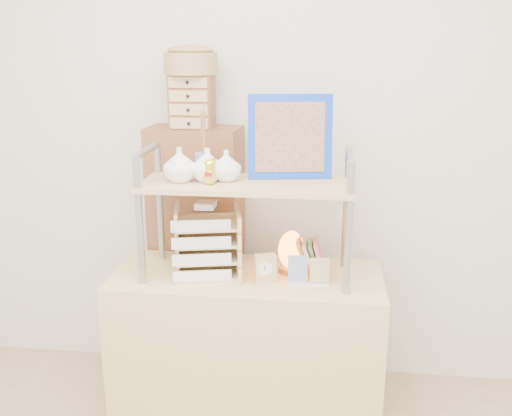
{
  "coord_description": "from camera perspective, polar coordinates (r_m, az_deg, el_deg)",
  "views": [
    {
      "loc": [
        0.32,
        -1.13,
        1.74
      ],
      "look_at": [
        0.04,
        1.2,
        1.06
      ],
      "focal_mm": 40.0,
      "sensor_mm": 36.0,
      "label": 1
    }
  ],
  "objects": [
    {
      "name": "desk_clock",
      "position": [
        2.45,
        0.95,
        -6.05
      ],
      "size": [
        0.1,
        0.06,
        0.13
      ],
      "color": "tan",
      "rests_on": "desk"
    },
    {
      "name": "woven_basket",
      "position": [
        2.76,
        -6.53,
        14.17
      ],
      "size": [
        0.25,
        0.25,
        0.1
      ],
      "primitive_type": "cylinder",
      "color": "olive",
      "rests_on": "drawer_chest"
    },
    {
      "name": "postcard_stand",
      "position": [
        2.45,
        5.21,
        -6.81
      ],
      "size": [
        0.18,
        0.08,
        0.13
      ],
      "color": "white",
      "rests_on": "desk"
    },
    {
      "name": "room_shell",
      "position": [
        1.56,
        -5.13,
        14.48
      ],
      "size": [
        3.42,
        3.41,
        2.61
      ],
      "color": "silver",
      "rests_on": "ground"
    },
    {
      "name": "salt_lamp",
      "position": [
        2.55,
        3.55,
        -4.33
      ],
      "size": [
        0.13,
        0.12,
        0.19
      ],
      "color": "brown",
      "rests_on": "desk"
    },
    {
      "name": "hutch",
      "position": [
        2.44,
        -1.68,
        3.03
      ],
      "size": [
        0.9,
        0.34,
        0.78
      ],
      "color": "#949AA1",
      "rests_on": "desk"
    },
    {
      "name": "drawer_chest",
      "position": [
        2.77,
        -6.42,
        10.55
      ],
      "size": [
        0.2,
        0.16,
        0.25
      ],
      "color": "brown",
      "rests_on": "cabinet"
    },
    {
      "name": "desk",
      "position": [
        2.72,
        -0.85,
        -13.95
      ],
      "size": [
        1.2,
        0.5,
        0.75
      ],
      "primitive_type": "cube",
      "color": "tan",
      "rests_on": "ground"
    },
    {
      "name": "letter_tray",
      "position": [
        2.53,
        -4.94,
        -3.73
      ],
      "size": [
        0.32,
        0.31,
        0.33
      ],
      "color": "tan",
      "rests_on": "desk"
    },
    {
      "name": "cabinet",
      "position": [
        2.97,
        -5.85,
        -4.94
      ],
      "size": [
        0.47,
        0.28,
        1.35
      ],
      "primitive_type": "cube",
      "rotation": [
        0.0,
        0.0,
        -0.08
      ],
      "color": "brown",
      "rests_on": "ground"
    }
  ]
}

